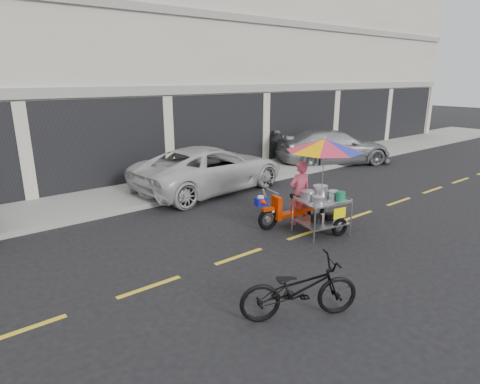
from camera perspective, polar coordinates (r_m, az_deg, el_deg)
ground at (r=9.58m, az=9.35°, el=-5.85°), size 90.00×90.00×0.00m
sidewalk at (r=13.65m, az=-7.87°, el=1.24°), size 45.00×3.00×0.15m
shophouse_block at (r=19.03m, az=-8.98°, el=18.02°), size 36.00×8.11×10.40m
centerline at (r=9.58m, az=9.35°, el=-5.83°), size 42.00×0.10×0.01m
white_pickup at (r=12.87m, az=-4.21°, el=3.36°), size 5.32×2.83×1.42m
silver_pickup at (r=17.32m, az=13.13°, el=6.27°), size 5.24×3.82×1.41m
near_bicycle at (r=6.26m, az=8.42°, el=-13.44°), size 1.93×1.42×0.97m
food_vendor_rig at (r=9.47m, az=10.52°, el=2.88°), size 2.25×2.10×2.27m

